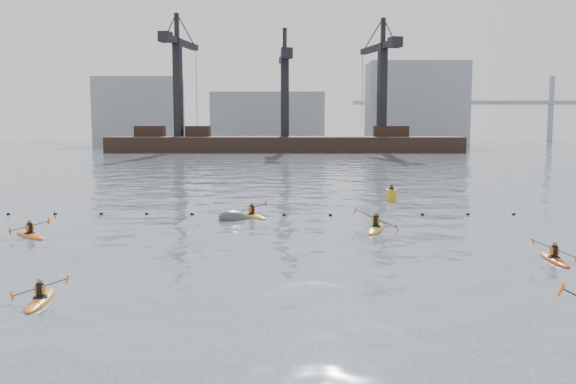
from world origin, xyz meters
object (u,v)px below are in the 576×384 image
at_px(kayaker_2, 30,234).
at_px(mooring_buoy, 234,219).
at_px(kayaker_4, 554,259).
at_px(kayaker_5, 252,215).
at_px(nav_buoy, 391,195).
at_px(kayaker_3, 376,228).
at_px(kayaker_0, 40,299).

xyz_separation_m(kayaker_2, mooring_buoy, (10.28, 5.86, -0.10)).
relative_size(kayaker_2, kayaker_4, 0.90).
xyz_separation_m(kayaker_4, mooring_buoy, (-15.03, 11.41, -0.09)).
xyz_separation_m(kayaker_2, kayaker_5, (11.30, 6.87, 0.00)).
distance_m(kayaker_5, mooring_buoy, 1.43).
relative_size(kayaker_2, mooring_buoy, 1.27).
xyz_separation_m(kayaker_2, nav_buoy, (21.56, 15.15, 0.34)).
bearing_deg(kayaker_4, kayaker_2, -10.46).
xyz_separation_m(kayaker_3, kayaker_5, (-7.29, 4.77, -0.01)).
bearing_deg(kayaker_0, kayaker_5, 65.55).
xyz_separation_m(mooring_buoy, nav_buoy, (11.28, 9.28, 0.44)).
distance_m(kayaker_2, kayaker_5, 13.22).
bearing_deg(nav_buoy, kayaker_2, -144.91).
relative_size(kayaker_2, kayaker_5, 0.88).
xyz_separation_m(kayaker_5, nav_buoy, (10.26, 8.28, 0.34)).
height_order(kayaker_3, nav_buoy, nav_buoy).
relative_size(kayaker_3, kayaker_4, 1.23).
distance_m(kayaker_0, kayaker_4, 20.85).
distance_m(kayaker_2, nav_buoy, 26.35).
xyz_separation_m(kayaker_2, kayaker_3, (18.58, 2.10, 0.01)).
xyz_separation_m(kayaker_0, kayaker_4, (19.90, 6.23, 0.01)).
distance_m(kayaker_5, nav_buoy, 13.19).
distance_m(kayaker_0, mooring_buoy, 18.30).
xyz_separation_m(kayaker_0, kayaker_2, (-5.41, 11.77, 0.01)).
xyz_separation_m(kayaker_0, kayaker_5, (5.89, 18.64, 0.01)).
height_order(kayaker_2, kayaker_4, kayaker_4).
bearing_deg(kayaker_0, kayaker_4, 10.46).
distance_m(kayaker_3, kayaker_5, 8.71).
relative_size(kayaker_2, nav_buoy, 1.90).
height_order(kayaker_0, kayaker_4, kayaker_4).
bearing_deg(kayaker_5, nav_buoy, 4.71).
bearing_deg(nav_buoy, mooring_buoy, -140.55).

